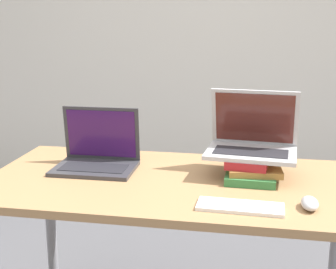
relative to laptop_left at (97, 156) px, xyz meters
The scene contains 7 objects.
wall_back 1.79m from the laptop_left, 78.33° to the left, with size 8.00×0.05×2.70m.
desk 0.38m from the laptop_left, 14.60° to the right, with size 1.48×0.75×0.76m.
laptop_left is the anchor object (origin of this frame).
book_stack 0.63m from the laptop_left, ahead, with size 0.22×0.27×0.09m.
laptop_on_books 0.64m from the laptop_left, ahead, with size 0.37×0.27×0.25m.
wireless_keyboard 0.69m from the laptop_left, 28.74° to the right, with size 0.29×0.12×0.01m.
mouse 0.88m from the laptop_left, 19.44° to the right, with size 0.06×0.10×0.04m.
Camera 1 is at (0.28, -1.32, 1.37)m, focal length 50.00 mm.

